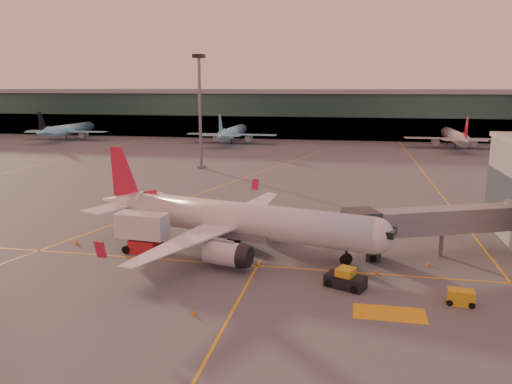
% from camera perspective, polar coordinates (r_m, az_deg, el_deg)
% --- Properties ---
extents(ground, '(600.00, 600.00, 0.00)m').
position_cam_1_polar(ground, '(50.03, -6.67, -9.96)').
color(ground, '#4C4F54').
rests_on(ground, ground).
extents(taxi_markings, '(100.12, 173.00, 0.01)m').
position_cam_1_polar(taxi_markings, '(93.13, -2.71, 0.45)').
color(taxi_markings, orange).
rests_on(taxi_markings, ground).
extents(terminal, '(400.00, 20.00, 17.60)m').
position_cam_1_polar(terminal, '(186.74, 6.65, 8.90)').
color(terminal, '#19382D').
rests_on(terminal, ground).
extents(mast_west_near, '(2.40, 2.40, 25.60)m').
position_cam_1_polar(mast_west_near, '(115.44, -6.44, 10.06)').
color(mast_west_near, slate).
rests_on(mast_west_near, ground).
extents(distant_aircraft_row, '(350.00, 34.00, 13.00)m').
position_cam_1_polar(distant_aircraft_row, '(163.23, 9.73, 5.28)').
color(distant_aircraft_row, '#8FDAEF').
rests_on(distant_aircraft_row, ground).
extents(main_airplane, '(36.69, 33.40, 11.20)m').
position_cam_1_polar(main_airplane, '(57.23, -2.67, -3.21)').
color(main_airplane, silver).
rests_on(main_airplane, ground).
extents(jet_bridge, '(22.83, 11.70, 5.64)m').
position_cam_1_polar(jet_bridge, '(59.75, 21.62, -3.19)').
color(jet_bridge, slate).
rests_on(jet_bridge, ground).
extents(catering_truck, '(6.02, 3.12, 4.51)m').
position_cam_1_polar(catering_truck, '(58.48, -12.83, -4.26)').
color(catering_truck, red).
rests_on(catering_truck, ground).
extents(gpu_cart, '(2.44, 1.65, 1.34)m').
position_cam_1_polar(gpu_cart, '(47.73, 22.35, -11.09)').
color(gpu_cart, gold).
rests_on(gpu_cart, ground).
extents(pushback_tug, '(4.16, 3.26, 1.90)m').
position_cam_1_polar(pushback_tug, '(48.48, 10.17, -9.83)').
color(pushback_tug, black).
rests_on(pushback_tug, ground).
extents(cone_nose, '(0.40, 0.40, 0.51)m').
position_cam_1_polar(cone_nose, '(56.37, 19.09, -7.73)').
color(cone_nose, orange).
rests_on(cone_nose, ground).
extents(cone_tail, '(0.48, 0.48, 0.61)m').
position_cam_1_polar(cone_tail, '(64.07, -19.82, -5.37)').
color(cone_tail, orange).
rests_on(cone_tail, ground).
extents(cone_wing_right, '(0.39, 0.39, 0.50)m').
position_cam_1_polar(cone_wing_right, '(42.92, -7.11, -13.48)').
color(cone_wing_right, orange).
rests_on(cone_wing_right, ground).
extents(cone_wing_left, '(0.49, 0.49, 0.63)m').
position_cam_1_polar(cone_wing_left, '(74.00, -0.67, -2.34)').
color(cone_wing_left, orange).
rests_on(cone_wing_left, ground).
extents(cone_fwd, '(0.41, 0.41, 0.52)m').
position_cam_1_polar(cone_fwd, '(52.48, 13.53, -8.86)').
color(cone_fwd, orange).
rests_on(cone_fwd, ground).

